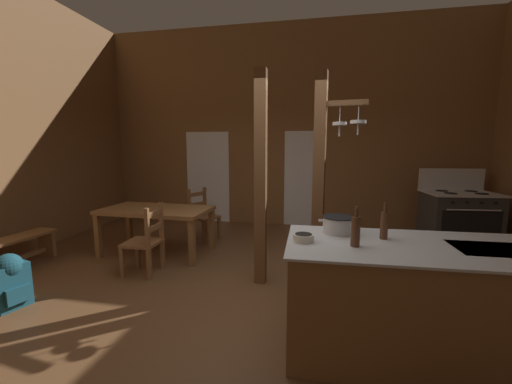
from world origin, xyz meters
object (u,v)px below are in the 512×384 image
(kitchen_island, at_px, (420,301))
(bottle_short_on_counter, at_px, (384,225))
(stockpot_on_counter, at_px, (338,225))
(stove_range, at_px, (458,217))
(ladderback_chair_near_window, at_px, (146,241))
(bottle_tall_on_counter, at_px, (356,231))
(dining_table, at_px, (156,214))
(mixing_bowl_on_counter, at_px, (303,238))
(backpack, at_px, (10,279))
(ladderback_chair_by_post, at_px, (202,215))

(kitchen_island, bearing_deg, bottle_short_on_counter, 155.59)
(kitchen_island, bearing_deg, stockpot_on_counter, 159.29)
(stove_range, bearing_deg, ladderback_chair_near_window, -154.77)
(kitchen_island, xyz_separation_m, bottle_tall_on_counter, (-0.54, -0.13, 0.60))
(dining_table, distance_m, mixing_bowl_on_counter, 3.12)
(stove_range, height_order, backpack, stove_range)
(dining_table, distance_m, bottle_tall_on_counter, 3.48)
(ladderback_chair_near_window, bearing_deg, backpack, -130.65)
(ladderback_chair_by_post, distance_m, stockpot_on_counter, 3.42)
(mixing_bowl_on_counter, bearing_deg, backpack, 178.86)
(ladderback_chair_by_post, relative_size, bottle_short_on_counter, 3.05)
(dining_table, height_order, ladderback_chair_by_post, ladderback_chair_by_post)
(backpack, xyz_separation_m, mixing_bowl_on_counter, (3.09, -0.06, 0.66))
(dining_table, bearing_deg, bottle_short_on_counter, -29.73)
(kitchen_island, height_order, bottle_short_on_counter, bottle_short_on_counter)
(ladderback_chair_by_post, bearing_deg, bottle_short_on_counter, -44.86)
(mixing_bowl_on_counter, distance_m, bottle_tall_on_counter, 0.42)
(kitchen_island, xyz_separation_m, stockpot_on_counter, (-0.65, 0.24, 0.55))
(bottle_tall_on_counter, xyz_separation_m, bottle_short_on_counter, (0.26, 0.25, -0.00))
(kitchen_island, bearing_deg, bottle_tall_on_counter, -166.95)
(stove_range, relative_size, bottle_tall_on_counter, 4.15)
(stove_range, xyz_separation_m, backpack, (-5.67, -3.33, -0.17))
(dining_table, distance_m, backpack, 2.04)
(kitchen_island, distance_m, backpack, 4.04)
(bottle_tall_on_counter, bearing_deg, kitchen_island, 13.05)
(mixing_bowl_on_counter, bearing_deg, kitchen_island, 4.22)
(ladderback_chair_by_post, xyz_separation_m, backpack, (-1.13, -2.75, -0.14))
(stockpot_on_counter, bearing_deg, backpack, -175.73)
(bottle_short_on_counter, bearing_deg, mixing_bowl_on_counter, -163.52)
(ladderback_chair_near_window, distance_m, stockpot_on_counter, 2.64)
(backpack, bearing_deg, ladderback_chair_by_post, 67.75)
(kitchen_island, relative_size, backpack, 3.66)
(backpack, xyz_separation_m, bottle_short_on_counter, (3.75, 0.14, 0.75))
(backpack, bearing_deg, ladderback_chair_near_window, 49.35)
(kitchen_island, bearing_deg, stove_range, 63.77)
(dining_table, bearing_deg, mixing_bowl_on_counter, -39.02)
(stove_range, height_order, ladderback_chair_near_window, stove_range)
(kitchen_island, xyz_separation_m, ladderback_chair_by_post, (-2.91, 2.74, -0.02))
(ladderback_chair_near_window, distance_m, mixing_bowl_on_counter, 2.49)
(kitchen_island, height_order, dining_table, kitchen_island)
(ladderback_chair_near_window, relative_size, backpack, 1.59)
(bottle_tall_on_counter, bearing_deg, stove_range, 57.69)
(stockpot_on_counter, xyz_separation_m, bottle_short_on_counter, (0.37, -0.12, 0.05))
(bottle_short_on_counter, bearing_deg, dining_table, 150.27)
(ladderback_chair_near_window, relative_size, mixing_bowl_on_counter, 5.53)
(backpack, bearing_deg, bottle_short_on_counter, 2.07)
(stockpot_on_counter, distance_m, mixing_bowl_on_counter, 0.44)
(mixing_bowl_on_counter, xyz_separation_m, bottle_tall_on_counter, (0.40, -0.06, 0.10))
(backpack, xyz_separation_m, stockpot_on_counter, (3.39, 0.25, 0.70))
(dining_table, xyz_separation_m, mixing_bowl_on_counter, (2.41, -1.95, 0.32))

